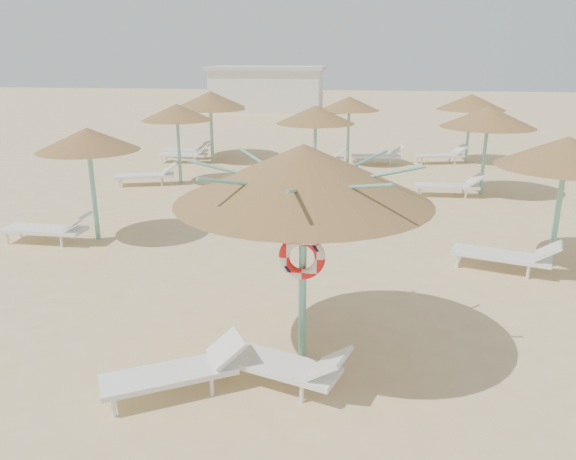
# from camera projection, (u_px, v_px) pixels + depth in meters

# --- Properties ---
(ground) EXTENTS (120.00, 120.00, 0.00)m
(ground) POSITION_uv_depth(u_px,v_px,m) (269.00, 354.00, 8.27)
(ground) COLOR #E0C288
(ground) RESTS_ON ground
(main_palapa) EXTENTS (3.47, 3.47, 3.11)m
(main_palapa) POSITION_uv_depth(u_px,v_px,m) (303.00, 174.00, 7.41)
(main_palapa) COLOR #6BBBA9
(main_palapa) RESTS_ON ground
(lounger_main_a) EXTENTS (1.88, 1.39, 0.67)m
(lounger_main_a) POSITION_uv_depth(u_px,v_px,m) (179.00, 370.00, 7.25)
(lounger_main_a) COLOR white
(lounger_main_a) RESTS_ON ground
(lounger_main_b) EXTENTS (1.97, 1.14, 0.69)m
(lounger_main_b) POSITION_uv_depth(u_px,v_px,m) (283.00, 364.00, 7.38)
(lounger_main_b) COLOR white
(lounger_main_b) RESTS_ON ground
(palapa_field) EXTENTS (20.04, 14.28, 2.72)m
(palapa_field) POSITION_uv_depth(u_px,v_px,m) (389.00, 117.00, 17.41)
(palapa_field) COLOR #6BBBA9
(palapa_field) RESTS_ON ground
(service_hut) EXTENTS (8.40, 4.40, 3.25)m
(service_hut) POSITION_uv_depth(u_px,v_px,m) (267.00, 89.00, 41.59)
(service_hut) COLOR silver
(service_hut) RESTS_ON ground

